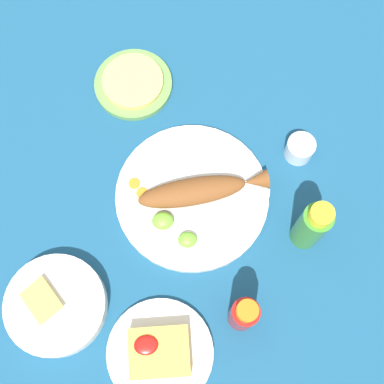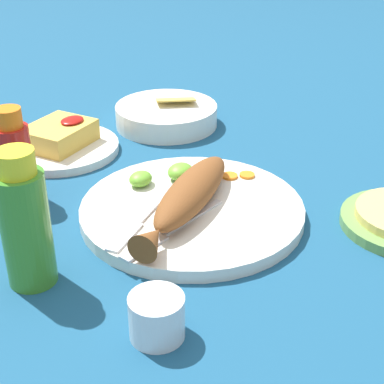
# 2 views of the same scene
# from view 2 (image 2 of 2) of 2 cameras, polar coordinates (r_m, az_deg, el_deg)

# --- Properties ---
(ground_plane) EXTENTS (4.00, 4.00, 0.00)m
(ground_plane) POSITION_cam_2_polar(r_m,az_deg,el_deg) (0.82, 0.00, -2.32)
(ground_plane) COLOR navy
(main_plate) EXTENTS (0.31, 0.31, 0.02)m
(main_plate) POSITION_cam_2_polar(r_m,az_deg,el_deg) (0.82, 0.00, -1.78)
(main_plate) COLOR silver
(main_plate) RESTS_ON ground_plane
(fried_fish) EXTENTS (0.27, 0.08, 0.04)m
(fried_fish) POSITION_cam_2_polar(r_m,az_deg,el_deg) (0.79, -0.42, -0.40)
(fried_fish) COLOR brown
(fried_fish) RESTS_ON main_plate
(fork_near) EXTENTS (0.18, 0.05, 0.00)m
(fork_near) POSITION_cam_2_polar(r_m,az_deg,el_deg) (0.75, -2.40, -3.90)
(fork_near) COLOR silver
(fork_near) RESTS_ON main_plate
(fork_far) EXTENTS (0.19, 0.03, 0.00)m
(fork_far) POSITION_cam_2_polar(r_m,az_deg,el_deg) (0.78, -5.01, -2.72)
(fork_far) COLOR silver
(fork_far) RESTS_ON main_plate
(carrot_slice_near) EXTENTS (0.02, 0.02, 0.00)m
(carrot_slice_near) POSITION_cam_2_polar(r_m,az_deg,el_deg) (0.89, 3.68, 1.56)
(carrot_slice_near) COLOR orange
(carrot_slice_near) RESTS_ON main_plate
(carrot_slice_mid) EXTENTS (0.02, 0.02, 0.00)m
(carrot_slice_mid) POSITION_cam_2_polar(r_m,az_deg,el_deg) (0.89, 5.36, 1.65)
(carrot_slice_mid) COLOR orange
(carrot_slice_mid) RESTS_ON main_plate
(lime_wedge_main) EXTENTS (0.04, 0.04, 0.02)m
(lime_wedge_main) POSITION_cam_2_polar(r_m,az_deg,el_deg) (0.88, -1.14, 2.00)
(lime_wedge_main) COLOR #6BB233
(lime_wedge_main) RESTS_ON main_plate
(lime_wedge_side) EXTENTS (0.04, 0.03, 0.02)m
(lime_wedge_side) POSITION_cam_2_polar(r_m,az_deg,el_deg) (0.86, -5.00, 1.29)
(lime_wedge_side) COLOR #6BB233
(lime_wedge_side) RESTS_ON main_plate
(hot_sauce_bottle_red) EXTENTS (0.05, 0.05, 0.14)m
(hot_sauce_bottle_red) POSITION_cam_2_polar(r_m,az_deg,el_deg) (0.87, -16.83, 3.13)
(hot_sauce_bottle_red) COLOR #B21914
(hot_sauce_bottle_red) RESTS_ON ground_plane
(hot_sauce_bottle_green) EXTENTS (0.06, 0.06, 0.17)m
(hot_sauce_bottle_green) POSITION_cam_2_polar(r_m,az_deg,el_deg) (0.68, -15.88, -2.94)
(hot_sauce_bottle_green) COLOR #3D8428
(hot_sauce_bottle_green) RESTS_ON ground_plane
(salt_cup) EXTENTS (0.06, 0.06, 0.05)m
(salt_cup) POSITION_cam_2_polar(r_m,az_deg,el_deg) (0.62, -3.43, -12.21)
(salt_cup) COLOR silver
(salt_cup) RESTS_ON ground_plane
(side_plate_fries) EXTENTS (0.20, 0.20, 0.01)m
(side_plate_fries) POSITION_cam_2_polar(r_m,az_deg,el_deg) (1.03, -12.64, 4.17)
(side_plate_fries) COLOR silver
(side_plate_fries) RESTS_ON ground_plane
(fries_pile) EXTENTS (0.11, 0.09, 0.04)m
(fries_pile) POSITION_cam_2_polar(r_m,az_deg,el_deg) (1.02, -12.75, 5.49)
(fries_pile) COLOR gold
(fries_pile) RESTS_ON side_plate_fries
(guacamole_bowl) EXTENTS (0.19, 0.19, 0.05)m
(guacamole_bowl) POSITION_cam_2_polar(r_m,az_deg,el_deg) (1.12, -2.49, 7.58)
(guacamole_bowl) COLOR white
(guacamole_bowl) RESTS_ON ground_plane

